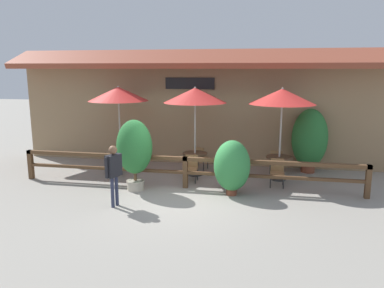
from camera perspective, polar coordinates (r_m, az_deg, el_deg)
ground_plane at (r=10.40m, az=-2.20°, el=-8.41°), size 60.00×60.00×0.00m
building_facade at (r=13.88m, az=1.52°, el=5.78°), size 14.28×1.49×4.23m
patio_railing at (r=11.18m, az=-1.03°, el=-3.27°), size 10.40×0.14×0.95m
patio_umbrella_near at (r=13.13m, az=-11.16°, el=7.49°), size 2.06×2.06×2.96m
dining_table_near at (r=13.42m, az=-10.82°, el=-1.34°), size 0.84×0.84×0.77m
chair_near_streetside at (r=12.82m, az=-11.64°, el=-2.65°), size 0.46×0.46×0.84m
chair_near_wallside at (r=14.08m, az=-9.90°, el=-1.32°), size 0.51×0.51×0.84m
patio_umbrella_middle at (r=12.19m, az=0.47°, el=7.42°), size 2.06×2.06×2.96m
dining_table_middle at (r=12.51m, az=0.45°, el=-2.07°), size 0.84×0.84×0.77m
chair_middle_streetside at (r=11.88m, az=-0.16°, el=-3.53°), size 0.42×0.42×0.84m
chair_middle_wallside at (r=13.21m, az=1.23°, el=-2.00°), size 0.51×0.51×0.84m
patio_umbrella_far at (r=11.99m, az=13.59°, el=7.04°), size 2.06×2.06×2.96m
dining_table_far at (r=12.31m, az=13.14°, el=-2.60°), size 0.84×0.84×0.77m
chair_far_streetside at (r=11.69m, az=12.86°, el=-4.07°), size 0.43×0.43×0.84m
chair_far_wallside at (r=13.00m, az=12.78°, el=-2.51°), size 0.49×0.49×0.84m
potted_plant_small_flowering at (r=10.58m, az=6.11°, el=-3.37°), size 1.02×0.92×1.58m
potted_plant_broad_leaf at (r=10.96m, az=-8.76°, el=-0.74°), size 1.05×0.94×2.10m
potted_plant_tall_tropical at (r=13.40m, az=17.48°, el=0.71°), size 1.20×1.08×2.21m
pedestrian at (r=9.79m, az=-11.86°, el=-3.57°), size 0.34×0.54×1.62m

